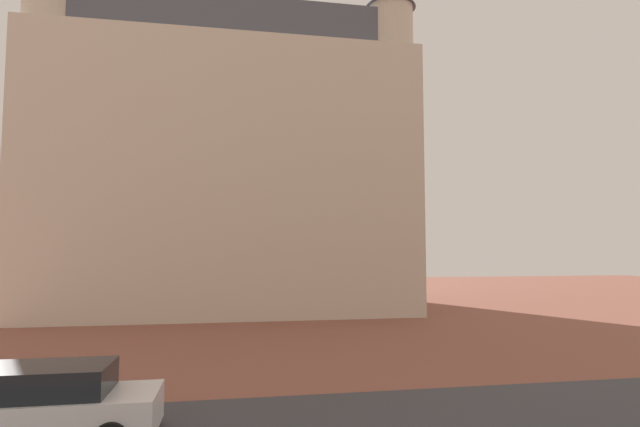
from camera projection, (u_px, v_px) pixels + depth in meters
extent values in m
cube|color=beige|center=(229.00, 190.00, 34.65)|extent=(22.77, 15.41, 16.25)
cube|color=#4C515B|center=(231.00, 60.00, 35.37)|extent=(20.95, 14.18, 2.40)
cube|color=beige|center=(243.00, 78.00, 35.43)|extent=(4.80, 4.80, 32.44)
cylinder|color=beige|center=(44.00, 151.00, 26.90)|extent=(2.80, 2.80, 18.52)
cylinder|color=beige|center=(392.00, 158.00, 30.41)|extent=(2.80, 2.80, 19.08)
cube|color=silver|center=(45.00, 415.00, 9.76)|extent=(4.32, 1.73, 0.78)
cube|color=black|center=(46.00, 380.00, 9.81)|extent=(2.42, 1.52, 0.57)
cylinder|color=black|center=(129.00, 410.00, 10.84)|extent=(0.64, 0.22, 0.64)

